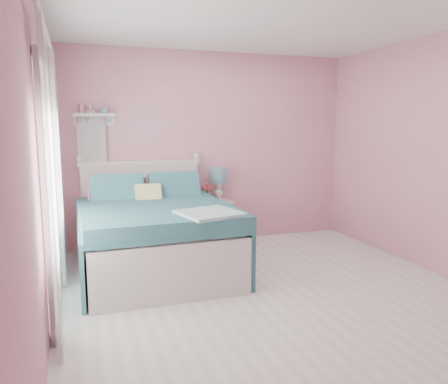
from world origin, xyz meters
TOP-DOWN VIEW (x-y plane):
  - floor at (0.00, 0.00)m, footprint 4.50×4.50m
  - room_shell at (0.00, 0.00)m, footprint 4.50×4.50m
  - bed at (-0.95, 1.24)m, footprint 1.63×2.03m
  - nightstand at (0.03, 2.02)m, footprint 0.42×0.42m
  - table_lamp at (0.07, 2.07)m, footprint 0.22×0.22m
  - vase at (-0.10, 2.06)m, footprint 0.15×0.15m
  - teacup at (-0.01, 1.89)m, footprint 0.10×0.10m
  - roses at (-0.10, 2.06)m, footprint 0.14×0.11m
  - wall_shelf at (-1.51, 2.19)m, footprint 0.50×0.15m
  - hanging_dress at (-1.55, 2.18)m, footprint 0.34×0.03m
  - french_door at (-1.97, 0.40)m, footprint 0.04×1.32m
  - curtain_near at (-1.92, -0.34)m, footprint 0.04×0.40m
  - curtain_far at (-1.92, 1.14)m, footprint 0.04×0.40m

SIDE VIEW (x-z plane):
  - floor at x=0.00m, z-range 0.00..0.00m
  - nightstand at x=0.03m, z-range 0.00..0.61m
  - bed at x=-0.95m, z-range -0.18..0.98m
  - teacup at x=-0.01m, z-range 0.61..0.68m
  - vase at x=-0.10m, z-range 0.61..0.76m
  - roses at x=-0.10m, z-range 0.74..0.86m
  - table_lamp at x=0.07m, z-range 0.69..1.14m
  - french_door at x=-1.97m, z-range -0.01..2.15m
  - curtain_near at x=-1.92m, z-range 0.02..2.34m
  - curtain_far at x=-1.92m, z-range 0.02..2.34m
  - hanging_dress at x=-1.55m, z-range 1.04..1.76m
  - room_shell at x=0.00m, z-range -0.67..3.83m
  - wall_shelf at x=-1.51m, z-range 1.61..1.86m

